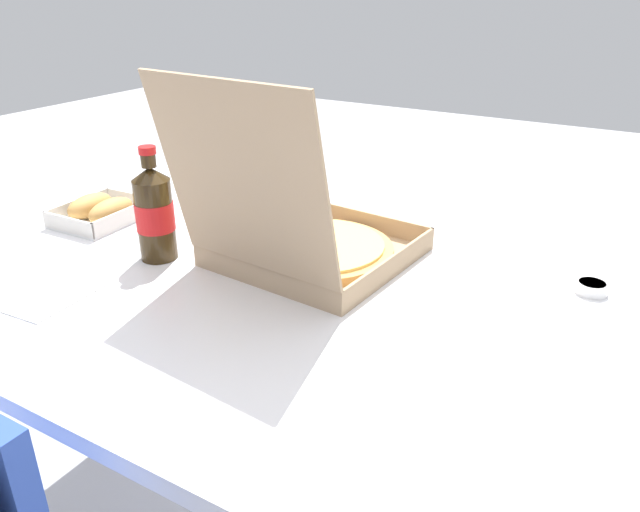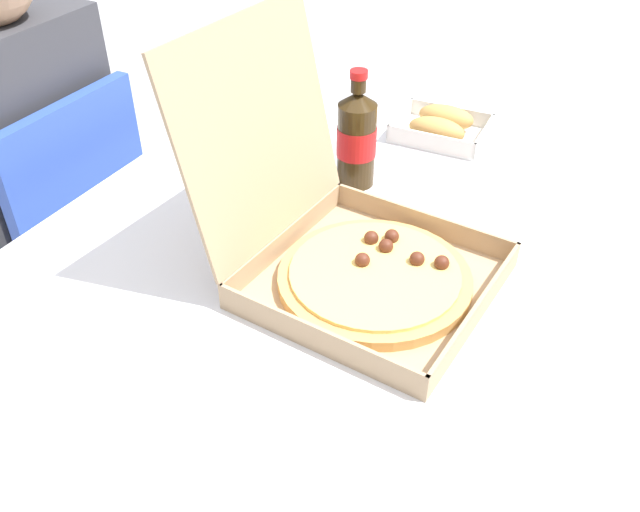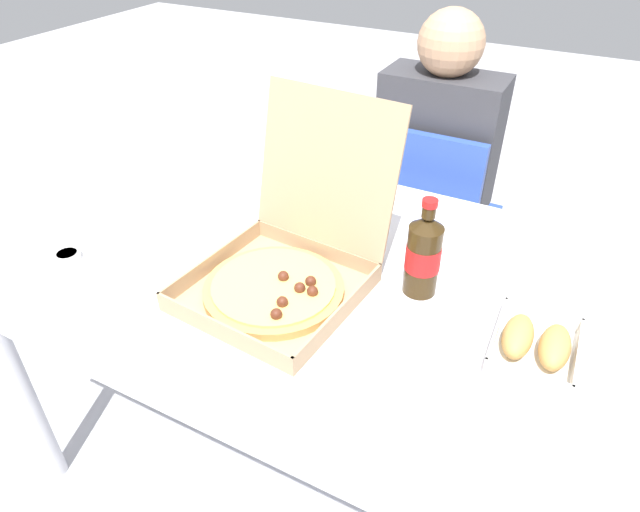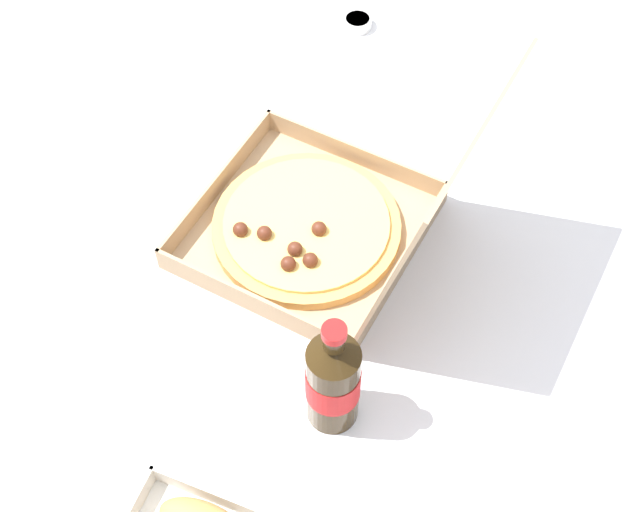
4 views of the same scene
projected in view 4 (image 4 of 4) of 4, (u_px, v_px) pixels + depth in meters
name	position (u px, v px, depth m)	size (l,w,h in m)	color
ground_plane	(355.00, 460.00, 1.94)	(10.00, 10.00, 0.00)	#B2B2B7
dining_table	(368.00, 303.00, 1.41)	(1.47, 0.93, 0.71)	white
pizza_box_open	(327.00, 223.00, 1.36)	(0.37, 0.45, 0.38)	tan
cola_bottle	(333.00, 380.00, 1.15)	(0.07, 0.07, 0.22)	#33230F
dipping_sauce_cup	(357.00, 22.00, 1.69)	(0.06, 0.06, 0.02)	white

